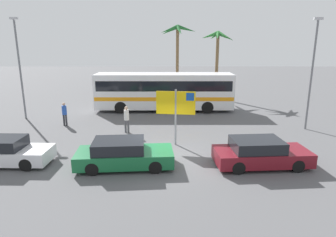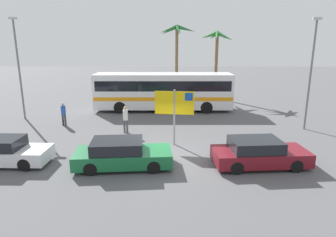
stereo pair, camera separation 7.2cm
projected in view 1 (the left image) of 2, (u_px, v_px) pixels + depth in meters
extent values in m
plane|color=#565659|center=(165.00, 157.00, 15.10)|extent=(120.00, 120.00, 0.00)
cube|color=white|center=(164.00, 91.00, 25.20)|extent=(11.60, 2.62, 2.90)
cube|color=black|center=(164.00, 84.00, 25.06)|extent=(11.14, 2.64, 0.84)
cube|color=orange|center=(164.00, 96.00, 25.33)|extent=(11.48, 2.64, 0.32)
cylinder|color=black|center=(203.00, 102.00, 26.66)|extent=(1.00, 0.28, 1.00)
cylinder|color=black|center=(207.00, 107.00, 24.37)|extent=(1.00, 0.28, 1.00)
cylinder|color=black|center=(124.00, 102.00, 26.64)|extent=(1.00, 0.28, 1.00)
cylinder|color=black|center=(120.00, 107.00, 24.35)|extent=(1.00, 0.28, 1.00)
cylinder|color=gray|center=(175.00, 118.00, 16.58)|extent=(0.11, 0.11, 3.20)
cube|color=yellow|center=(175.00, 103.00, 16.37)|extent=(2.19, 0.33, 1.30)
cube|color=#1447A8|center=(190.00, 97.00, 16.18)|extent=(0.45, 0.12, 0.44)
cube|color=maroon|center=(261.00, 156.00, 13.95)|extent=(4.54, 2.19, 0.64)
cube|color=black|center=(256.00, 145.00, 13.78)|extent=(2.41, 1.88, 0.52)
cylinder|color=black|center=(280.00, 152.00, 14.92)|extent=(0.61, 0.20, 0.60)
cylinder|color=black|center=(297.00, 166.00, 13.26)|extent=(0.61, 0.20, 0.60)
cylinder|color=black|center=(227.00, 154.00, 14.73)|extent=(0.61, 0.20, 0.60)
cylinder|color=black|center=(238.00, 168.00, 13.06)|extent=(0.61, 0.20, 0.60)
cube|color=#196638|center=(124.00, 157.00, 13.82)|extent=(4.63, 2.22, 0.64)
cube|color=black|center=(118.00, 146.00, 13.66)|extent=(2.47, 1.91, 0.52)
cylinder|color=black|center=(154.00, 153.00, 14.81)|extent=(0.61, 0.20, 0.60)
cylinder|color=black|center=(155.00, 167.00, 13.13)|extent=(0.61, 0.20, 0.60)
cylinder|color=black|center=(98.00, 155.00, 14.60)|extent=(0.61, 0.20, 0.60)
cylinder|color=black|center=(91.00, 169.00, 12.92)|extent=(0.61, 0.20, 0.60)
cube|color=silver|center=(6.00, 155.00, 14.09)|extent=(4.28, 1.76, 0.64)
cylinder|color=black|center=(40.00, 153.00, 14.84)|extent=(0.60, 0.17, 0.60)
cylinder|color=black|center=(25.00, 165.00, 13.38)|extent=(0.60, 0.17, 0.60)
cylinder|color=#4C4C51|center=(125.00, 126.00, 19.13)|extent=(0.13, 0.13, 0.85)
cylinder|color=#4C4C51|center=(128.00, 126.00, 19.11)|extent=(0.13, 0.13, 0.85)
cylinder|color=silver|center=(126.00, 115.00, 18.93)|extent=(0.32, 0.32, 0.67)
sphere|color=tan|center=(126.00, 108.00, 18.82)|extent=(0.23, 0.23, 0.23)
cylinder|color=#2D2D33|center=(63.00, 120.00, 20.77)|extent=(0.13, 0.13, 0.80)
cylinder|color=#2D2D33|center=(66.00, 120.00, 20.74)|extent=(0.13, 0.13, 0.80)
cylinder|color=#2851B2|center=(64.00, 110.00, 20.58)|extent=(0.32, 0.32, 0.64)
sphere|color=tan|center=(63.00, 104.00, 20.47)|extent=(0.22, 0.22, 0.22)
cylinder|color=slate|center=(20.00, 71.00, 21.91)|extent=(0.14, 0.14, 7.31)
cube|color=#B2B2B7|center=(13.00, 18.00, 20.97)|extent=(0.56, 0.20, 0.16)
cylinder|color=slate|center=(311.00, 77.00, 19.17)|extent=(0.14, 0.14, 7.06)
cube|color=#B2B2B7|center=(318.00, 19.00, 18.27)|extent=(0.56, 0.20, 0.16)
cylinder|color=brown|center=(177.00, 63.00, 32.08)|extent=(0.32, 0.32, 7.16)
cone|color=#23662D|center=(186.00, 29.00, 31.34)|extent=(2.15, 0.74, 0.94)
cone|color=#23662D|center=(178.00, 31.00, 32.14)|extent=(0.72, 2.10, 1.24)
cone|color=#23662D|center=(169.00, 31.00, 31.70)|extent=(2.01, 1.44, 1.16)
cone|color=#23662D|center=(169.00, 30.00, 30.81)|extent=(2.08, 1.29, 1.07)
cone|color=#23662D|center=(179.00, 30.00, 30.34)|extent=(0.80, 2.11, 1.23)
cylinder|color=brown|center=(216.00, 67.00, 30.36)|extent=(0.32, 0.32, 6.47)
cone|color=#2D7533|center=(225.00, 37.00, 29.67)|extent=(1.83, 0.61, 1.13)
cone|color=#2D7533|center=(222.00, 36.00, 30.15)|extent=(1.59, 1.60, 0.96)
cone|color=#2D7533|center=(214.00, 36.00, 30.34)|extent=(0.98, 1.86, 0.99)
cone|color=#2D7533|center=(209.00, 35.00, 29.94)|extent=(1.82, 1.23, 0.91)
cone|color=#2D7533|center=(210.00, 36.00, 29.28)|extent=(1.86, 1.04, 0.95)
cone|color=#2D7533|center=(217.00, 36.00, 28.79)|extent=(0.77, 1.86, 1.03)
cone|color=#2D7533|center=(223.00, 35.00, 28.85)|extent=(1.29, 1.80, 0.93)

